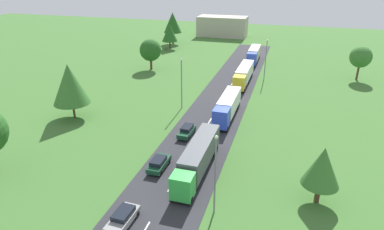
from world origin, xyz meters
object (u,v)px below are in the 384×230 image
at_px(tree_ash, 170,33).
at_px(truck_lead, 198,157).
at_px(truck_fourth, 254,54).
at_px(car_lead, 123,218).
at_px(truck_second, 228,106).
at_px(car_third, 187,131).
at_px(lamppost_second, 182,81).
at_px(lamppost_third, 266,58).
at_px(tree_elm, 150,50).
at_px(tree_maple, 322,167).
at_px(distant_building, 222,26).
at_px(truck_third, 244,74).
at_px(tree_pine, 70,84).
at_px(lamppost_lead, 215,172).
at_px(car_second, 159,163).
at_px(tree_oak, 173,23).
at_px(tree_lime, 361,57).

bearing_deg(tree_ash, truck_lead, -67.29).
relative_size(truck_fourth, car_lead, 2.69).
relative_size(truck_second, car_third, 2.91).
distance_m(truck_lead, lamppost_second, 21.59).
xyz_separation_m(lamppost_third, tree_elm, (-28.13, 0.86, -0.26)).
height_order(truck_second, tree_maple, tree_maple).
distance_m(car_third, tree_elm, 38.28).
distance_m(tree_ash, distant_building, 28.38).
relative_size(truck_third, lamppost_second, 1.52).
xyz_separation_m(truck_third, tree_ash, (-27.18, 27.35, 3.02)).
bearing_deg(truck_third, truck_lead, -90.20).
bearing_deg(tree_pine, lamppost_second, 29.78).
bearing_deg(car_lead, truck_fourth, 86.10).
bearing_deg(tree_ash, tree_elm, -81.95).
height_order(truck_third, lamppost_lead, lamppost_lead).
bearing_deg(car_second, lamppost_lead, -35.49).
bearing_deg(truck_third, tree_elm, 169.28).
relative_size(truck_second, tree_elm, 1.67).
relative_size(truck_second, tree_pine, 1.34).
bearing_deg(truck_third, truck_fourth, 90.41).
bearing_deg(truck_lead, lamppost_lead, -61.69).
distance_m(truck_lead, car_third, 10.17).
bearing_deg(car_third, tree_elm, 120.88).
height_order(truck_second, truck_fourth, truck_fourth).
distance_m(truck_lead, tree_elm, 48.20).
bearing_deg(lamppost_third, car_lead, -99.68).
relative_size(truck_lead, tree_maple, 2.05).
bearing_deg(tree_ash, car_second, -71.32).
bearing_deg(car_second, tree_elm, 113.92).
height_order(truck_third, lamppost_third, lamppost_third).
relative_size(tree_oak, tree_ash, 1.30).
distance_m(truck_lead, tree_ash, 70.12).
bearing_deg(truck_lead, lamppost_third, 84.00).
bearing_deg(lamppost_lead, tree_lime, 68.89).
xyz_separation_m(lamppost_third, tree_maple, (9.89, -42.94, -0.61)).
height_order(lamppost_third, tree_oak, tree_oak).
bearing_deg(distant_building, car_second, -83.15).
xyz_separation_m(truck_lead, car_lead, (-4.61, -11.33, -1.34)).
xyz_separation_m(lamppost_third, tree_ash, (-31.36, 23.67, 0.05)).
height_order(truck_third, car_lead, truck_third).
bearing_deg(truck_fourth, lamppost_lead, -86.60).
bearing_deg(lamppost_lead, lamppost_third, 89.33).
xyz_separation_m(car_second, tree_pine, (-19.89, 11.03, 5.21)).
xyz_separation_m(lamppost_third, tree_lime, (20.35, 6.26, 0.19)).
bearing_deg(truck_fourth, tree_lime, -19.97).
bearing_deg(lamppost_third, tree_maple, -77.03).
bearing_deg(tree_ash, tree_pine, -87.66).
relative_size(car_lead, tree_elm, 0.59).
xyz_separation_m(truck_fourth, car_second, (-4.93, -56.93, -1.35)).
distance_m(truck_second, truck_fourth, 38.33).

